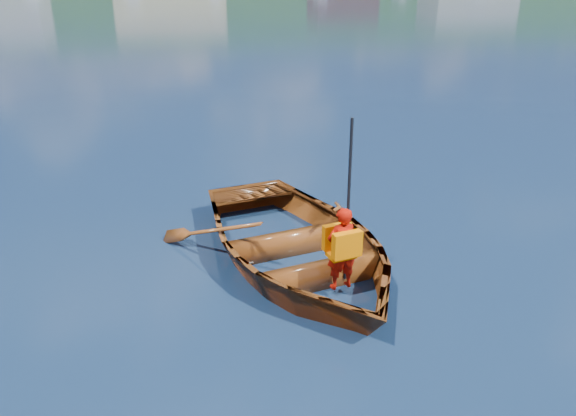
# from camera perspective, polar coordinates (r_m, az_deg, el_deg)

# --- Properties ---
(ground) EXTENTS (600.00, 600.00, 0.00)m
(ground) POSITION_cam_1_polar(r_m,az_deg,el_deg) (8.04, 3.60, -2.70)
(ground) COLOR #0F273F
(ground) RESTS_ON ground
(rowboat) EXTENTS (3.80, 4.66, 0.85)m
(rowboat) POSITION_cam_1_polar(r_m,az_deg,el_deg) (7.15, 0.83, -3.66)
(rowboat) COLOR #68430A
(rowboat) RESTS_ON ground
(child_paddler) EXTENTS (0.41, 0.41, 1.95)m
(child_paddler) POSITION_cam_1_polar(r_m,az_deg,el_deg) (6.34, 5.48, -3.92)
(child_paddler) COLOR #A80D03
(child_paddler) RESTS_ON ground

